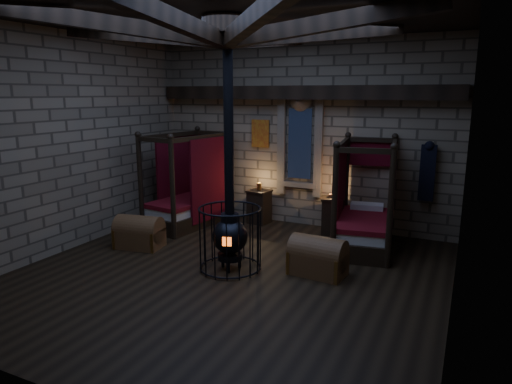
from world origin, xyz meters
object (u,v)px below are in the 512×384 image
at_px(stove, 230,233).
at_px(trunk_right, 318,257).
at_px(bed_left, 190,202).
at_px(bed_right, 364,222).
at_px(trunk_left, 139,233).

bearing_deg(stove, trunk_right, -1.71).
relative_size(bed_left, stove, 0.54).
relative_size(bed_right, trunk_left, 2.18).
xyz_separation_m(bed_right, trunk_left, (-4.07, -1.96, -0.23)).
distance_m(bed_left, bed_right, 4.07).
height_order(bed_right, stove, stove).
xyz_separation_m(bed_right, trunk_right, (-0.39, -1.78, -0.22)).
distance_m(bed_right, trunk_right, 1.83).
bearing_deg(trunk_right, bed_right, 82.29).
bearing_deg(trunk_right, bed_left, 160.52).
distance_m(trunk_left, stove, 2.26).
bearing_deg(bed_right, trunk_left, -162.61).
height_order(bed_left, trunk_right, bed_left).
height_order(bed_left, stove, stove).
bearing_deg(bed_left, stove, -34.93).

